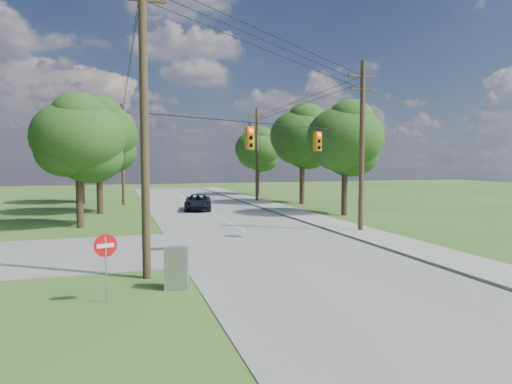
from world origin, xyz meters
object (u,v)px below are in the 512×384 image
object	(u,v)px
pole_sw	(144,112)
pole_ne	(362,144)
pole_north_e	(257,154)
car_main_north	(198,202)
pole_north_w	(123,153)
do_not_enter_sign	(106,252)
control_cabinet	(177,268)

from	to	relation	value
pole_sw	pole_ne	world-z (taller)	pole_sw
pole_north_e	car_main_north	world-z (taller)	pole_north_e
pole_sw	pole_north_w	xyz separation A→B (m)	(-0.40, 29.60, -1.10)
pole_north_e	pole_north_w	xyz separation A→B (m)	(-13.90, 0.00, 0.00)
pole_north_w	car_main_north	size ratio (longest dim) A/B	2.00
pole_north_e	car_main_north	distance (m)	11.27
pole_north_w	do_not_enter_sign	xyz separation A→B (m)	(-1.00, -32.34, -3.53)
pole_sw	pole_north_w	distance (m)	29.62
control_cabinet	pole_north_w	bearing A→B (deg)	107.50
pole_ne	pole_north_w	bearing A→B (deg)	122.29
control_cabinet	do_not_enter_sign	world-z (taller)	do_not_enter_sign
pole_ne	control_cabinet	distance (m)	16.43
pole_north_e	control_cabinet	world-z (taller)	pole_north_e
pole_sw	pole_north_w	world-z (taller)	pole_sw
pole_ne	do_not_enter_sign	distance (m)	18.54
do_not_enter_sign	control_cabinet	bearing A→B (deg)	6.04
do_not_enter_sign	pole_north_e	bearing A→B (deg)	49.58
pole_north_e	control_cabinet	size ratio (longest dim) A/B	6.89
pole_north_w	control_cabinet	xyz separation A→B (m)	(1.31, -31.42, -4.40)
car_main_north	do_not_enter_sign	xyz separation A→B (m)	(-7.25, -25.32, 0.88)
pole_north_e	pole_ne	bearing A→B (deg)	-90.00
pole_north_w	car_main_north	bearing A→B (deg)	-48.29
pole_ne	do_not_enter_sign	world-z (taller)	pole_ne
pole_sw	pole_north_w	bearing A→B (deg)	90.77
pole_sw	do_not_enter_sign	xyz separation A→B (m)	(-1.40, -2.74, -4.63)
car_main_north	pole_north_e	bearing A→B (deg)	53.07
pole_sw	do_not_enter_sign	distance (m)	5.55
pole_sw	control_cabinet	xyz separation A→B (m)	(0.91, -1.82, -5.50)
car_main_north	control_cabinet	xyz separation A→B (m)	(-4.95, -24.40, 0.00)
control_cabinet	pole_north_e	bearing A→B (deg)	83.28
pole_ne	pole_north_e	world-z (taller)	pole_ne
pole_north_w	do_not_enter_sign	world-z (taller)	pole_north_w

